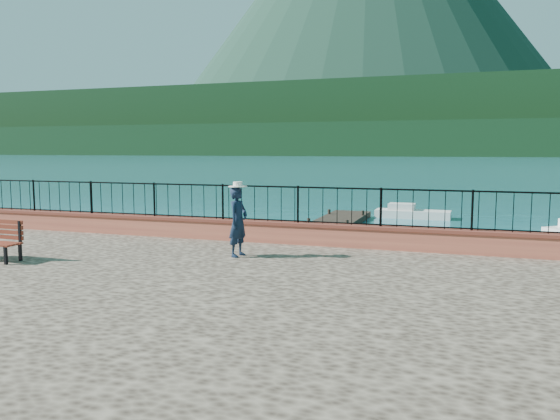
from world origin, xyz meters
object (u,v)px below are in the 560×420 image
Objects in this scene: boat_0 at (175,236)px; boat_1 at (435,240)px; person at (238,222)px; boat_4 at (413,211)px.

boat_0 is 9.76m from boat_1.
boat_0 and boat_1 have the same top height.
boat_0 is (-5.42, 6.52, -1.63)m from person.
person is 8.63m from boat_0.
boat_4 is (7.83, 12.01, 0.00)m from boat_0.
person is 9.83m from boat_1.
boat_0 and boat_4 have the same top height.
person is at bearing -70.73° from boat_0.
boat_0 is at bearing -148.73° from boat_1.
boat_0 is 1.11× the size of boat_1.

